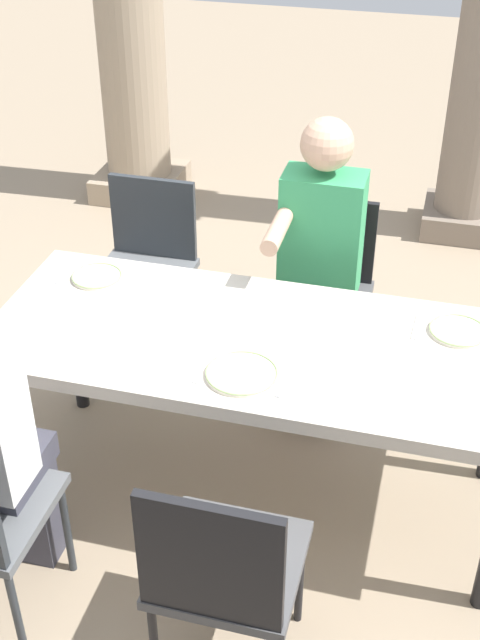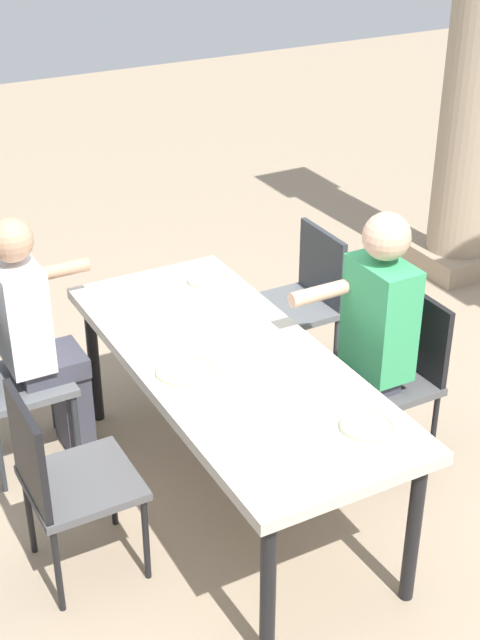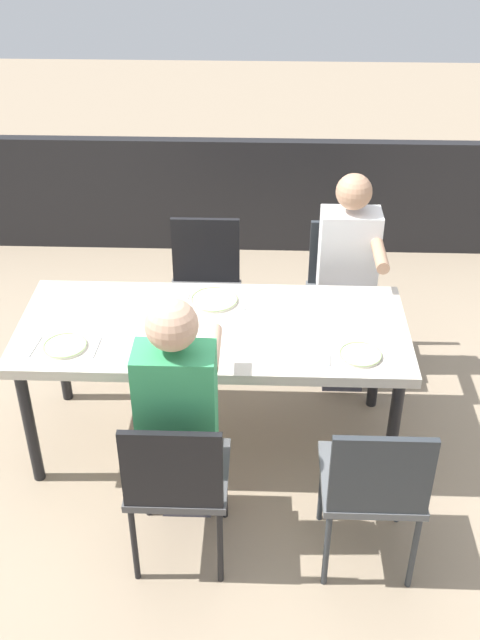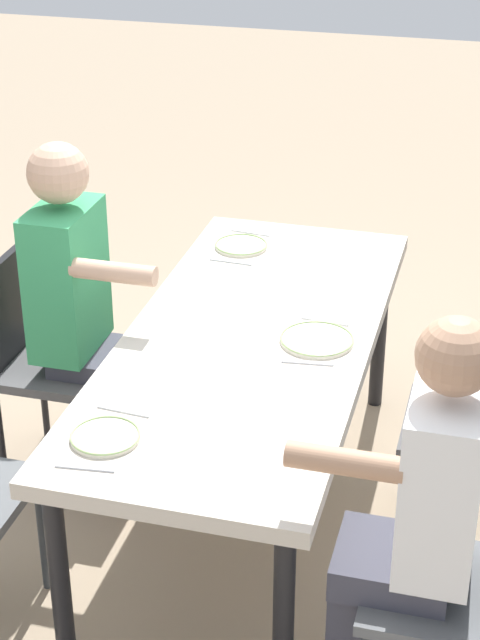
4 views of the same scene
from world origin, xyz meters
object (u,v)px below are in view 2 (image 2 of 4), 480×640
dining_table (232,372)px  plate_0 (207,280)px  chair_mid_south (61,475)px  plate_1 (184,371)px  diner_woman_green (367,341)px  stone_column_near (480,60)px  diner_man_white (37,334)px  chair_west_south (4,375)px  plate_2 (366,426)px  chair_mid_north (396,368)px  chair_west_north (302,296)px

dining_table → plate_0: size_ratio=9.75×
chair_mid_south → plate_1: size_ratio=3.61×
diner_woman_green → stone_column_near: bearing=129.0°
plate_1 → diner_man_white: bearing=-150.8°
chair_west_south → stone_column_near: size_ratio=0.30×
plate_2 → stone_column_near: bearing=132.5°
dining_table → plate_1: (0.01, -0.23, 0.08)m
diner_man_white → plate_2: diner_man_white is taller
plate_1 → diner_woman_green: bearing=83.7°
dining_table → chair_mid_north: chair_mid_north is taller
diner_man_white → plate_2: 1.69m
chair_west_south → plate_1: bearing=38.8°
chair_west_south → diner_man_white: 0.26m
chair_mid_north → chair_west_south: bearing=-117.0°
stone_column_near → diner_man_white: bearing=-77.6°
chair_west_north → stone_column_near: 2.10m
plate_0 → plate_2: 1.42m
plate_0 → diner_woman_green: bearing=26.3°
stone_column_near → plate_0: (0.73, -2.33, -0.69)m
stone_column_near → plate_0: stone_column_near is taller
stone_column_near → plate_2: stone_column_near is taller
chair_west_south → diner_man_white: diner_man_white is taller
dining_table → plate_2: 0.74m
chair_mid_north → chair_mid_south: (-0.00, -1.66, -0.01)m
plate_2 → plate_0: bearing=179.1°
dining_table → plate_1: 0.24m
chair_west_north → plate_0: size_ratio=4.39×
chair_west_north → chair_mid_south: size_ratio=0.99×
dining_table → plate_2: size_ratio=9.37×
dining_table → diner_man_white: diner_man_white is taller
diner_woman_green → stone_column_near: (-1.55, 1.92, 0.74)m
plate_0 → plate_1: same height
chair_west_south → diner_man_white: bearing=90.9°
chair_mid_south → diner_man_white: (-0.85, 0.18, 0.18)m
diner_woman_green → stone_column_near: 2.58m
diner_man_white → plate_2: bearing=30.9°
chair_mid_north → plate_2: size_ratio=4.23×
diner_woman_green → plate_2: bearing=-35.8°
diner_woman_green → stone_column_near: stone_column_near is taller
plate_2 → diner_woman_green: bearing=144.2°
chair_mid_south → diner_woman_green: size_ratio=0.67×
diner_woman_green → plate_2: 0.74m
chair_west_north → chair_west_south: size_ratio=1.00×
diner_woman_green → plate_0: (-0.82, -0.41, 0.05)m
chair_west_south → stone_column_near: (-0.71, 3.40, 0.96)m
plate_1 → plate_2: 0.83m
chair_west_south → plate_0: (0.02, 1.07, 0.26)m
dining_table → chair_mid_south: chair_mid_south is taller
chair_mid_north → diner_woman_green: 0.27m
chair_mid_north → plate_2: (0.59, -0.61, 0.25)m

